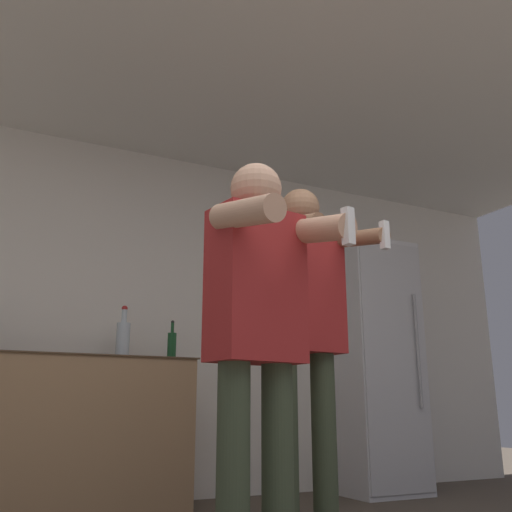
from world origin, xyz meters
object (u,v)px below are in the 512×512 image
bottle_short_whiskey (123,338)px  bottle_brown_liquor (172,345)px  refrigerator (370,365)px  person_woman_foreground (258,318)px  person_man_side (304,319)px

bottle_short_whiskey → bottle_brown_liquor: size_ratio=1.28×
bottle_short_whiskey → bottle_brown_liquor: (0.34, 0.00, -0.03)m
refrigerator → person_woman_foreground: refrigerator is taller
person_woman_foreground → person_man_side: size_ratio=0.89×
refrigerator → bottle_brown_liquor: bearing=177.8°
refrigerator → bottle_short_whiskey: bearing=178.2°
bottle_short_whiskey → person_man_side: size_ratio=0.20×
bottle_short_whiskey → person_woman_foreground: bearing=-87.7°
bottle_brown_liquor → person_man_side: bearing=-78.1°
bottle_brown_liquor → person_woman_foreground: 1.91m
refrigerator → person_man_side: 1.84m
person_woman_foreground → person_man_side: (0.54, 0.57, 0.11)m
bottle_short_whiskey → person_woman_foreground: size_ratio=0.22×
refrigerator → bottle_short_whiskey: size_ratio=5.40×
refrigerator → bottle_brown_liquor: 1.62m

